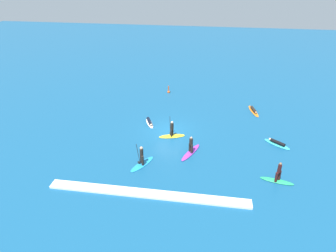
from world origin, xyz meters
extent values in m
plane|color=navy|center=(0.00, 0.00, 0.00)|extent=(120.00, 120.00, 0.00)
ellipsoid|color=purple|center=(2.69, -3.91, 0.05)|extent=(1.83, 3.22, 0.11)
cylinder|color=black|center=(2.79, -4.04, 0.53)|extent=(0.28, 0.28, 0.84)
cylinder|color=black|center=(2.60, -3.77, 0.53)|extent=(0.28, 0.28, 0.84)
cylinder|color=black|center=(2.69, -3.91, 1.22)|extent=(0.44, 0.44, 0.55)
sphere|color=tan|center=(2.69, -3.91, 1.60)|extent=(0.27, 0.27, 0.21)
ellipsoid|color=#23B266|center=(9.84, -6.98, 0.05)|extent=(2.64, 1.10, 0.11)
cylinder|color=#381414|center=(9.69, -7.13, 0.53)|extent=(0.25, 0.25, 0.84)
cylinder|color=#381414|center=(9.98, -6.83, 0.53)|extent=(0.25, 0.25, 0.84)
cylinder|color=#381414|center=(9.84, -6.98, 1.28)|extent=(0.34, 0.34, 0.66)
sphere|color=brown|center=(9.84, -6.98, 1.72)|extent=(0.25, 0.25, 0.21)
ellipsoid|color=#1E8CD1|center=(-1.29, -6.35, 0.04)|extent=(1.97, 2.84, 0.07)
cylinder|color=black|center=(-1.38, -6.19, 0.53)|extent=(0.30, 0.30, 0.91)
cylinder|color=black|center=(-1.19, -6.51, 0.53)|extent=(0.30, 0.30, 0.91)
cylinder|color=black|center=(-1.29, -6.35, 1.27)|extent=(0.40, 0.40, 0.57)
sphere|color=tan|center=(-1.29, -6.35, 1.68)|extent=(0.35, 0.35, 0.26)
cylinder|color=black|center=(-1.58, -6.37, 1.03)|extent=(0.36, 0.22, 1.89)
cube|color=black|center=(-1.58, -6.37, 0.13)|extent=(0.20, 0.15, 0.32)
ellipsoid|color=white|center=(-2.22, 1.20, 0.04)|extent=(1.50, 2.43, 0.08)
cylinder|color=black|center=(-2.24, 1.25, 0.24)|extent=(0.92, 1.52, 0.33)
sphere|color=beige|center=(-1.88, 0.45, 0.26)|extent=(0.29, 0.29, 0.22)
ellipsoid|color=yellow|center=(0.59, -1.22, 0.04)|extent=(2.73, 1.51, 0.09)
cylinder|color=black|center=(0.63, -1.05, 0.47)|extent=(0.21, 0.21, 0.76)
cylinder|color=black|center=(0.55, -1.38, 0.47)|extent=(0.21, 0.21, 0.76)
cylinder|color=black|center=(0.59, -1.22, 1.17)|extent=(0.39, 0.39, 0.64)
sphere|color=beige|center=(0.59, -1.22, 1.61)|extent=(0.30, 0.30, 0.24)
cylinder|color=black|center=(0.37, -1.02, 1.09)|extent=(0.16, 0.38, 1.97)
cube|color=black|center=(0.37, -1.02, 0.15)|extent=(0.12, 0.21, 0.32)
ellipsoid|color=orange|center=(9.23, 6.01, 0.04)|extent=(1.28, 3.21, 0.07)
cylinder|color=black|center=(9.22, 6.05, 0.23)|extent=(0.64, 1.48, 0.32)
sphere|color=#A37556|center=(9.41, 5.23, 0.25)|extent=(0.30, 0.30, 0.25)
ellipsoid|color=#33C6CC|center=(10.76, -1.21, 0.04)|extent=(2.51, 2.20, 0.09)
cylinder|color=black|center=(10.80, -1.24, 0.25)|extent=(1.32, 1.15, 0.32)
sphere|color=beige|center=(10.14, -0.72, 0.27)|extent=(0.33, 0.33, 0.23)
sphere|color=#E55119|center=(-1.49, 10.30, 0.09)|extent=(0.37, 0.37, 0.37)
cylinder|color=#E55119|center=(-1.49, 10.30, 0.47)|extent=(0.14, 0.14, 0.94)
cube|color=white|center=(0.00, -10.06, 0.09)|extent=(15.27, 0.90, 0.18)
camera|label=1|loc=(4.15, -27.06, 15.26)|focal=32.20mm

